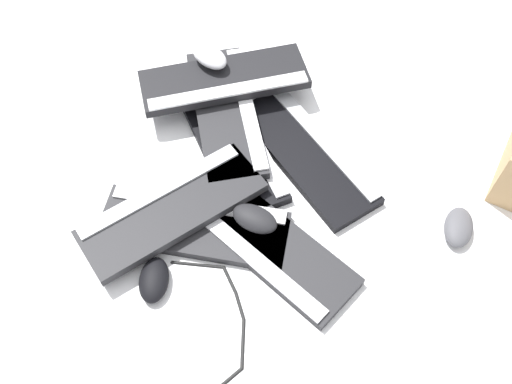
{
  "coord_description": "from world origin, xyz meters",
  "views": [
    {
      "loc": [
        0.59,
        -0.44,
        1.18
      ],
      "look_at": [
        -0.01,
        -0.02,
        0.04
      ],
      "focal_mm": 40.0,
      "sensor_mm": 36.0,
      "label": 1
    }
  ],
  "objects": [
    {
      "name": "mouse_2",
      "position": [
        -0.4,
        0.1,
        0.11
      ],
      "size": [
        0.12,
        0.08,
        0.04
      ],
      "primitive_type": "ellipsoid",
      "rotation": [
        0.0,
        0.0,
        0.18
      ],
      "color": "#B7B7BC",
      "rests_on": "keyboard_6"
    },
    {
      "name": "keyboard_2",
      "position": [
        -0.19,
        0.03,
        0.01
      ],
      "size": [
        0.46,
        0.24,
        0.03
      ],
      "color": "black",
      "rests_on": "ground"
    },
    {
      "name": "cable_0",
      "position": [
        0.22,
        -0.29,
        0.0
      ],
      "size": [
        0.36,
        0.33,
        0.01
      ],
      "color": "black",
      "rests_on": "ground"
    },
    {
      "name": "mouse_3",
      "position": [
        0.33,
        0.32,
        0.02
      ],
      "size": [
        0.12,
        0.13,
        0.04
      ],
      "primitive_type": "ellipsoid",
      "rotation": [
        0.0,
        0.0,
        5.36
      ],
      "color": "#4C4C51",
      "rests_on": "ground"
    },
    {
      "name": "keyboard_4",
      "position": [
        -0.26,
        0.06,
        0.04
      ],
      "size": [
        0.46,
        0.32,
        0.03
      ],
      "color": "#232326",
      "rests_on": "keyboard_2"
    },
    {
      "name": "mouse_0",
      "position": [
        0.03,
        -0.33,
        0.02
      ],
      "size": [
        0.13,
        0.12,
        0.04
      ],
      "primitive_type": "ellipsoid",
      "rotation": [
        0.0,
        0.0,
        5.64
      ],
      "color": "black",
      "rests_on": "ground"
    },
    {
      "name": "keyboard_5",
      "position": [
        -0.09,
        -0.21,
        0.04
      ],
      "size": [
        0.15,
        0.44,
        0.03
      ],
      "color": "#232326",
      "rests_on": "keyboard_3"
    },
    {
      "name": "mouse_1",
      "position": [
        0.05,
        -0.07,
        0.05
      ],
      "size": [
        0.13,
        0.11,
        0.04
      ],
      "primitive_type": "ellipsoid",
      "rotation": [
        0.0,
        0.0,
        0.47
      ],
      "color": "black",
      "rests_on": "keyboard_0"
    },
    {
      "name": "keyboard_0",
      "position": [
        0.1,
        -0.07,
        0.01
      ],
      "size": [
        0.46,
        0.23,
        0.03
      ],
      "color": "#232326",
      "rests_on": "ground"
    },
    {
      "name": "keyboard_1",
      "position": [
        -0.05,
        0.16,
        0.01
      ],
      "size": [
        0.45,
        0.17,
        0.03
      ],
      "color": "black",
      "rests_on": "ground"
    },
    {
      "name": "ground_plane",
      "position": [
        0.0,
        0.0,
        0.0
      ],
      "size": [
        3.2,
        3.2,
        0.0
      ],
      "primitive_type": "plane",
      "color": "white"
    },
    {
      "name": "keyboard_6",
      "position": [
        -0.33,
        0.1,
        0.07
      ],
      "size": [
        0.3,
        0.46,
        0.03
      ],
      "color": "black",
      "rests_on": "keyboard_4"
    },
    {
      "name": "keyboard_3",
      "position": [
        -0.03,
        -0.18,
        0.01
      ],
      "size": [
        0.42,
        0.41,
        0.03
      ],
      "color": "#232326",
      "rests_on": "ground"
    }
  ]
}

